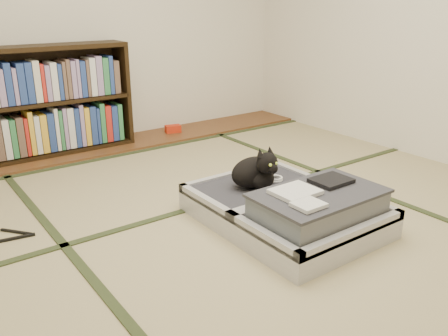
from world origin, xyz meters
TOP-DOWN VIEW (x-y plane):
  - floor at (0.00, 0.00)m, footprint 4.50×4.50m
  - wood_strip at (0.00, 2.00)m, footprint 4.00×0.50m
  - red_item at (0.64, 2.03)m, footprint 0.17×0.13m
  - tatami_borders at (0.00, 0.49)m, footprint 4.00×4.50m
  - bookcase at (-0.49, 2.07)m, footprint 1.32×0.30m
  - suitcase at (0.17, -0.15)m, footprint 0.81×1.08m
  - cat at (0.15, 0.14)m, footprint 0.36×0.36m
  - cable_coil at (0.33, 0.17)m, footprint 0.11×0.11m

SIDE VIEW (x-z plane):
  - floor at x=0.00m, z-range 0.00..0.00m
  - tatami_borders at x=0.00m, z-range 0.00..0.01m
  - wood_strip at x=0.00m, z-range 0.00..0.02m
  - red_item at x=0.64m, z-range 0.02..0.09m
  - suitcase at x=0.17m, z-range -0.05..0.27m
  - cable_coil at x=0.33m, z-range 0.15..0.18m
  - cat at x=0.15m, z-range 0.12..0.41m
  - bookcase at x=-0.49m, z-range -0.01..0.91m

